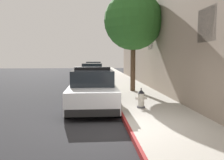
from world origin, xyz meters
name	(u,v)px	position (x,y,z in m)	size (l,w,h in m)	color
ground_plane	(39,89)	(-4.69, 10.00, -0.10)	(33.03, 60.00, 0.20)	#232326
sidewalk_pavement	(127,86)	(1.31, 10.00, 0.08)	(2.62, 60.00, 0.15)	#ADA89E
curb_painted_edge	(107,86)	(-0.04, 10.00, 0.08)	(0.08, 60.00, 0.15)	maroon
storefront_building	(211,42)	(6.56, 8.54, 3.03)	(8.14, 27.13, 6.05)	gray
police_cruiser	(92,90)	(-1.06, 3.36, 0.74)	(1.94, 4.84, 1.68)	white
parked_car_silver_ahead	(92,73)	(-1.12, 14.28, 0.74)	(1.94, 4.84, 1.56)	navy
parked_car_dark_far	(93,69)	(-0.97, 21.83, 0.74)	(1.94, 4.84, 1.56)	#B2B5BA
fire_hydrant	(141,99)	(0.80, 2.40, 0.50)	(0.44, 0.40, 0.76)	#4C4C51
street_tree	(133,21)	(1.26, 7.13, 4.11)	(3.30, 3.30, 5.63)	brown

